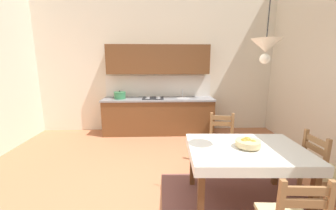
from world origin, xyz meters
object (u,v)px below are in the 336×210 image
at_px(dining_chair_kitchen_side, 222,143).
at_px(fruit_bowl, 248,143).
at_px(dining_table, 246,157).
at_px(dining_chair_window_side, 322,170).
at_px(pendant_lamp, 266,46).
at_px(kitchen_cabinetry, 158,100).

relative_size(dining_chair_kitchen_side, fruit_bowl, 3.10).
relative_size(dining_table, dining_chair_window_side, 1.56).
bearing_deg(dining_table, fruit_bowl, -46.16).
bearing_deg(pendant_lamp, dining_table, 123.78).
relative_size(dining_table, fruit_bowl, 4.83).
bearing_deg(kitchen_cabinetry, dining_chair_kitchen_side, -59.44).
height_order(fruit_bowl, pendant_lamp, pendant_lamp).
distance_m(dining_table, dining_chair_window_side, 1.01).
xyz_separation_m(dining_table, fruit_bowl, (0.01, -0.01, 0.18)).
relative_size(dining_chair_window_side, pendant_lamp, 1.16).
bearing_deg(pendant_lamp, fruit_bowl, 122.91).
distance_m(dining_table, pendant_lamp, 1.33).
distance_m(kitchen_cabinetry, dining_chair_window_side, 3.53).
height_order(kitchen_cabinetry, dining_table, kitchen_cabinetry).
bearing_deg(fruit_bowl, pendant_lamp, -57.09).
bearing_deg(dining_chair_kitchen_side, dining_table, -88.95).
bearing_deg(fruit_bowl, dining_chair_window_side, -1.45).
height_order(dining_table, fruit_bowl, fruit_bowl).
height_order(dining_chair_window_side, pendant_lamp, pendant_lamp).
relative_size(kitchen_cabinetry, pendant_lamp, 3.42).
distance_m(dining_chair_kitchen_side, pendant_lamp, 1.83).
xyz_separation_m(dining_table, dining_chair_kitchen_side, (-0.02, 0.92, -0.19)).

